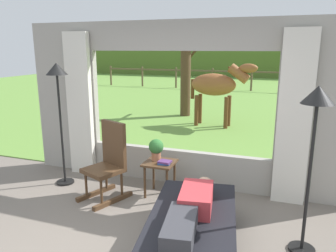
{
  "coord_description": "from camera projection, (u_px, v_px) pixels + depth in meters",
  "views": [
    {
      "loc": [
        1.51,
        -2.49,
        2.14
      ],
      "look_at": [
        0.0,
        1.8,
        1.05
      ],
      "focal_mm": 34.82,
      "sensor_mm": 36.0,
      "label": 1
    }
  ],
  "objects": [
    {
      "name": "back_wall_with_window",
      "position": [
        178.0,
        107.0,
        5.05
      ],
      "size": [
        5.2,
        0.12,
        2.55
      ],
      "color": "#9E998E",
      "rests_on": "ground_plane"
    },
    {
      "name": "curtain_panel_left",
      "position": [
        80.0,
        105.0,
        5.48
      ],
      "size": [
        0.44,
        0.1,
        2.4
      ],
      "primitive_type": "cube",
      "color": "silver",
      "rests_on": "ground_plane"
    },
    {
      "name": "curtain_panel_right",
      "position": [
        294.0,
        120.0,
        4.39
      ],
      "size": [
        0.44,
        0.1,
        2.4
      ],
      "primitive_type": "cube",
      "color": "silver",
      "rests_on": "ground_plane"
    },
    {
      "name": "outdoor_pasture_lawn",
      "position": [
        248.0,
        94.0,
        15.33
      ],
      "size": [
        36.0,
        21.68,
        0.02
      ],
      "primitive_type": "cube",
      "color": "olive",
      "rests_on": "ground_plane"
    },
    {
      "name": "distant_hill_ridge",
      "position": [
        263.0,
        61.0,
        24.08
      ],
      "size": [
        36.0,
        2.0,
        2.4
      ],
      "primitive_type": "cube",
      "color": "#4E6729",
      "rests_on": "ground_plane"
    },
    {
      "name": "recliner_sofa",
      "position": [
        192.0,
        231.0,
        3.51
      ],
      "size": [
        1.15,
        1.82,
        0.42
      ],
      "rotation": [
        0.0,
        0.0,
        0.16
      ],
      "color": "black",
      "rests_on": "ground_plane"
    },
    {
      "name": "reclining_person",
      "position": [
        192.0,
        207.0,
        3.4
      ],
      "size": [
        0.43,
        1.44,
        0.22
      ],
      "rotation": [
        0.0,
        0.0,
        0.16
      ],
      "color": "#B23338",
      "rests_on": "recliner_sofa"
    },
    {
      "name": "rocking_chair",
      "position": [
        109.0,
        161.0,
        4.7
      ],
      "size": [
        0.68,
        0.8,
        1.12
      ],
      "rotation": [
        0.0,
        0.0,
        -0.39
      ],
      "color": "#4C331E",
      "rests_on": "ground_plane"
    },
    {
      "name": "side_table",
      "position": [
        160.0,
        168.0,
        4.78
      ],
      "size": [
        0.44,
        0.44,
        0.52
      ],
      "color": "#4C331E",
      "rests_on": "ground_plane"
    },
    {
      "name": "potted_plant",
      "position": [
        156.0,
        148.0,
        4.79
      ],
      "size": [
        0.22,
        0.22,
        0.32
      ],
      "color": "#9E6042",
      "rests_on": "side_table"
    },
    {
      "name": "book_stack",
      "position": [
        165.0,
        162.0,
        4.67
      ],
      "size": [
        0.19,
        0.16,
        0.05
      ],
      "color": "#23478C",
      "rests_on": "side_table"
    },
    {
      "name": "floor_lamp_left",
      "position": [
        58.0,
        87.0,
        4.95
      ],
      "size": [
        0.32,
        0.32,
        1.93
      ],
      "color": "black",
      "rests_on": "ground_plane"
    },
    {
      "name": "floor_lamp_right",
      "position": [
        315.0,
        121.0,
        3.2
      ],
      "size": [
        0.32,
        0.32,
        1.79
      ],
      "color": "black",
      "rests_on": "ground_plane"
    },
    {
      "name": "horse",
      "position": [
        216.0,
        85.0,
        8.83
      ],
      "size": [
        1.82,
        0.66,
        1.73
      ],
      "rotation": [
        0.0,
        0.0,
        -1.66
      ],
      "color": "brown",
      "rests_on": "outdoor_pasture_lawn"
    },
    {
      "name": "pasture_tree",
      "position": [
        185.0,
        67.0,
        10.16
      ],
      "size": [
        1.51,
        1.52,
        2.96
      ],
      "color": "#4C3823",
      "rests_on": "outdoor_pasture_lawn"
    },
    {
      "name": "pasture_fence_line",
      "position": [
        252.0,
        76.0,
        16.34
      ],
      "size": [
        16.1,
        0.1,
        1.1
      ],
      "color": "brown",
      "rests_on": "outdoor_pasture_lawn"
    }
  ]
}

